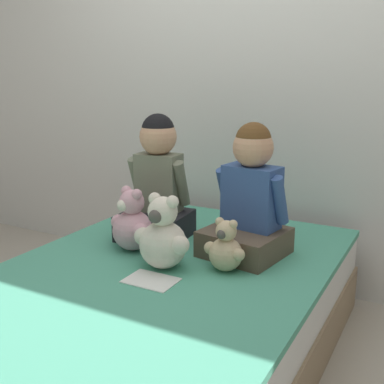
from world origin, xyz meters
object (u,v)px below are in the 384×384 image
Objects in this scene: child_on_left at (157,184)px; teddy_bear_held_by_right_child at (226,249)px; teddy_bear_held_by_left_child at (132,224)px; teddy_bear_between_children at (164,237)px; sign_card at (151,280)px; child_on_right at (249,199)px; bed at (157,319)px.

teddy_bear_held_by_right_child is at bearing -30.20° from child_on_left.
teddy_bear_held_by_left_child is 1.32× the size of teddy_bear_held_by_right_child.
sign_card is at bearing -75.03° from teddy_bear_between_children.
teddy_bear_held_by_left_child is at bearing -146.53° from child_on_right.
teddy_bear_held_by_left_child reaches higher than bed.
teddy_bear_held_by_right_child is at bearing 26.99° from teddy_bear_between_children.
bed is 0.68m from child_on_left.
child_on_left is 0.58m from teddy_bear_held_by_right_child.
child_on_left is at bearing 119.53° from sign_card.
teddy_bear_between_children is at bearing -151.92° from teddy_bear_held_by_right_child.
teddy_bear_between_children is (0.25, -0.34, -0.14)m from child_on_left.
child_on_right is 0.59m from sign_card.
sign_card is at bearing -126.32° from teddy_bear_held_by_right_child.
teddy_bear_held_by_right_child is (0.25, 0.16, 0.32)m from bed.
child_on_left reaches higher than child_on_right.
teddy_bear_held_by_right_child is at bearing 31.88° from bed.
child_on_left is at bearing 110.36° from teddy_bear_held_by_left_child.
teddy_bear_held_by_right_child reaches higher than bed.
teddy_bear_held_by_left_child is 0.27m from teddy_bear_between_children.
teddy_bear_between_children is at bearing 85.26° from bed.
child_on_right reaches higher than sign_card.
sign_card is (0.27, -0.48, -0.27)m from child_on_left.
child_on_right is 0.29m from teddy_bear_held_by_right_child.
child_on_right is at bearing -4.03° from child_on_left.
teddy_bear_held_by_right_child is 0.70× the size of teddy_bear_between_children.
bed is at bearing -62.71° from child_on_left.
child_on_right is (0.26, 0.40, 0.48)m from bed.
teddy_bear_held_by_left_child is at bearing -93.96° from child_on_left.
teddy_bear_held_by_right_child is (0.49, -0.01, -0.03)m from teddy_bear_held_by_left_child.
child_on_left is 2.99× the size of sign_card.
bed is 6.49× the size of teddy_bear_held_by_left_child.
bed is at bearing -14.89° from teddy_bear_held_by_left_child.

